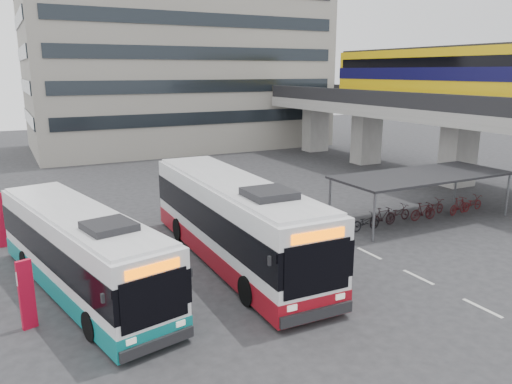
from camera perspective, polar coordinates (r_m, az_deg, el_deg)
name	(u,v)px	position (r m, az deg, el deg)	size (l,w,h in m)	color
ground	(323,263)	(21.76, 7.69, -8.04)	(120.00, 120.00, 0.00)	#28282B
viaduct	(429,95)	(39.92, 19.13, 10.40)	(8.00, 32.00, 9.68)	gray
bike_shelter	(421,195)	(28.87, 18.30, -0.34)	(10.00, 4.00, 2.54)	#595B60
office_block	(177,27)	(55.57, -9.03, 18.16)	(30.00, 15.00, 25.00)	gray
road_markings	(418,277)	(21.18, 18.06, -9.23)	(0.15, 7.60, 0.01)	beige
bus_main	(234,221)	(21.31, -2.57, -3.32)	(3.05, 13.03, 3.84)	white
bus_teal	(80,252)	(19.50, -19.42, -6.47)	(4.81, 11.57, 3.34)	white
pedestrian	(331,250)	(20.53, 8.52, -6.60)	(0.69, 0.45, 1.89)	black
sign_totem_south	(27,293)	(17.57, -24.75, -10.49)	(0.49, 0.28, 2.30)	#AA0A25
sign_totem_north	(0,219)	(25.89, -27.24, -2.81)	(0.56, 0.19, 2.60)	#AA0A25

